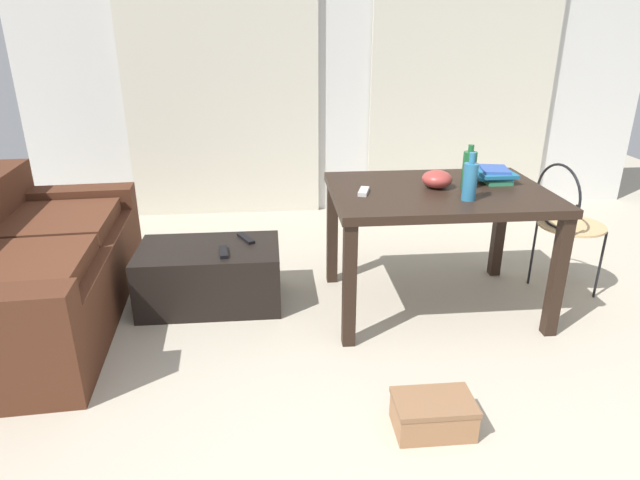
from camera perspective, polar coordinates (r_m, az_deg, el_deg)
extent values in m
plane|color=#B2A893|center=(3.39, 7.03, -7.82)|extent=(8.38, 8.38, 0.00)
cube|color=silver|center=(5.08, 2.50, 17.28)|extent=(5.66, 0.10, 2.54)
cube|color=beige|center=(4.99, -10.23, 14.26)|extent=(1.70, 0.03, 2.08)
cube|color=beige|center=(5.28, 14.71, 14.31)|extent=(1.70, 0.03, 2.08)
cube|color=#4C2819|center=(3.63, -27.43, -4.35)|extent=(1.00, 1.89, 0.44)
cube|color=#4C2819|center=(4.26, -24.96, 4.00)|extent=(0.90, 0.25, 0.15)
cube|color=#552D1C|center=(3.83, -25.88, 1.63)|extent=(0.69, 0.72, 0.10)
cube|color=#552D1C|center=(3.20, -29.24, -2.76)|extent=(0.69, 0.72, 0.10)
cube|color=black|center=(3.50, -11.46, -3.65)|extent=(0.87, 0.52, 0.38)
cube|color=black|center=(3.27, 12.41, 4.84)|extent=(1.27, 0.91, 0.05)
cube|color=black|center=(2.92, 3.11, -4.89)|extent=(0.07, 0.07, 0.72)
cube|color=black|center=(3.29, 23.70, -3.63)|extent=(0.07, 0.07, 0.72)
cube|color=black|center=(3.65, 1.29, 0.78)|extent=(0.07, 0.07, 0.72)
cube|color=black|center=(3.95, 18.35, 1.31)|extent=(0.07, 0.07, 0.72)
cylinder|color=tan|center=(3.83, 24.96, 1.41)|extent=(0.42, 0.42, 0.02)
cylinder|color=black|center=(3.91, 27.38, -2.39)|extent=(0.02, 0.02, 0.46)
cylinder|color=black|center=(4.11, 24.75, -0.82)|extent=(0.02, 0.02, 0.46)
cylinder|color=black|center=(3.72, 24.06, -2.95)|extent=(0.02, 0.02, 0.46)
cylinder|color=black|center=(3.93, 21.48, -1.28)|extent=(0.02, 0.02, 0.46)
torus|color=black|center=(3.68, 23.73, 4.24)|extent=(0.09, 0.41, 0.41)
cylinder|color=black|center=(3.58, 25.20, 1.85)|extent=(0.02, 0.02, 0.20)
cylinder|color=black|center=(3.84, 21.90, 3.63)|extent=(0.02, 0.02, 0.20)
cylinder|color=#195B2D|center=(3.30, 15.40, 7.09)|extent=(0.08, 0.08, 0.22)
cylinder|color=#195B2D|center=(3.27, 15.63, 9.27)|extent=(0.03, 0.03, 0.04)
cylinder|color=teal|center=(3.07, 15.50, 5.91)|extent=(0.08, 0.08, 0.20)
cylinder|color=teal|center=(3.04, 15.74, 8.30)|extent=(0.03, 0.03, 0.06)
ellipsoid|color=#9E3833|center=(3.28, 12.23, 6.28)|extent=(0.18, 0.18, 0.10)
cube|color=#2D7F56|center=(3.54, 17.73, 6.19)|extent=(0.15, 0.27, 0.03)
cube|color=#1E668C|center=(3.53, 17.72, 6.52)|extent=(0.25, 0.27, 0.02)
cube|color=#1E668C|center=(3.52, 17.81, 6.83)|extent=(0.21, 0.29, 0.02)
cube|color=#33519E|center=(3.51, 17.92, 7.09)|extent=(0.19, 0.23, 0.02)
cube|color=#B7B7B2|center=(3.12, 4.62, 5.12)|extent=(0.09, 0.15, 0.02)
cube|color=black|center=(3.31, -10.12, -1.25)|extent=(0.07, 0.17, 0.02)
cube|color=black|center=(3.50, -7.83, 0.18)|extent=(0.12, 0.19, 0.02)
cube|color=#996B47|center=(2.54, 11.80, -17.75)|extent=(0.34, 0.22, 0.13)
cube|color=brown|center=(2.49, 11.94, -16.35)|extent=(0.35, 0.22, 0.02)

